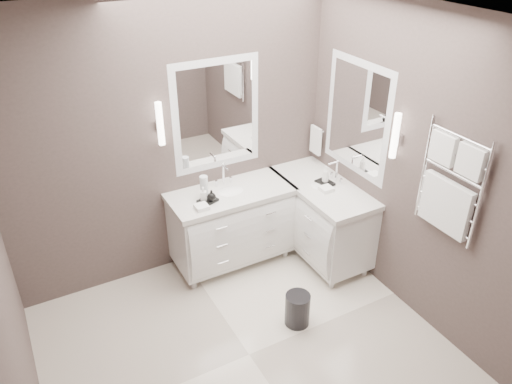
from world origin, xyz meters
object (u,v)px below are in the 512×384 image
towel_ladder (449,188)px  waste_bin (297,309)px  vanity_back (232,222)px  vanity_right (321,215)px

towel_ladder → waste_bin: bearing=152.1°
vanity_back → waste_bin: 1.15m
vanity_back → waste_bin: size_ratio=3.94×
vanity_back → waste_bin: vanity_back is taller
vanity_right → towel_ladder: towel_ladder is taller
vanity_right → towel_ladder: (0.23, -1.30, 0.91)m
vanity_back → towel_ladder: 2.16m
vanity_back → waste_bin: (0.11, -1.10, -0.33)m
towel_ladder → waste_bin: 1.67m
waste_bin → vanity_back: bearing=95.5°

